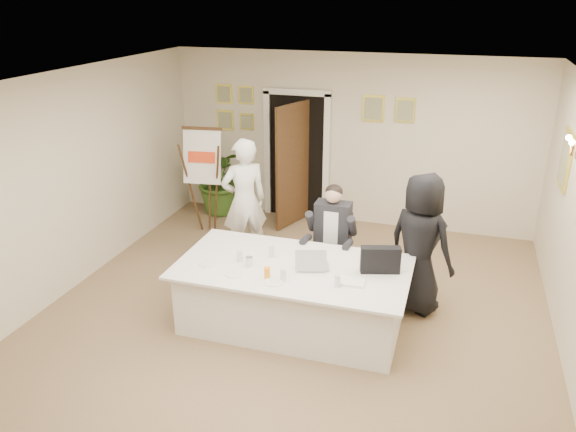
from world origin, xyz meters
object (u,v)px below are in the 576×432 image
(seated_man, at_px, (332,238))
(paper_stack, at_px, (351,282))
(standing_woman, at_px, (420,244))
(laptop_bag, at_px, (380,260))
(standing_man, at_px, (244,201))
(laptop, at_px, (314,256))
(flip_chart, at_px, (206,186))
(oj_glass, at_px, (267,273))
(steel_jug, at_px, (249,262))
(potted_palm, at_px, (222,180))
(conference_table, at_px, (293,295))

(seated_man, height_order, paper_stack, seated_man)
(standing_woman, relative_size, laptop_bag, 4.03)
(standing_man, bearing_deg, laptop, 94.17)
(standing_man, bearing_deg, seated_man, 121.56)
(flip_chart, relative_size, oj_glass, 13.16)
(standing_man, bearing_deg, steel_jug, 72.94)
(steel_jug, bearing_deg, paper_stack, -2.54)
(standing_woman, height_order, steel_jug, standing_woman)
(paper_stack, height_order, steel_jug, steel_jug)
(seated_man, distance_m, flip_chart, 2.65)
(seated_man, bearing_deg, steel_jug, -106.96)
(standing_man, distance_m, oj_glass, 2.08)
(seated_man, distance_m, potted_palm, 3.22)
(flip_chart, xyz_separation_m, standing_woman, (3.47, -1.42, 0.08))
(paper_stack, bearing_deg, oj_glass, -169.68)
(standing_woman, bearing_deg, flip_chart, 5.85)
(seated_man, xyz_separation_m, oj_glass, (-0.40, -1.38, 0.12))
(standing_man, height_order, paper_stack, standing_man)
(seated_man, xyz_separation_m, paper_stack, (0.50, -1.22, 0.07))
(standing_man, distance_m, steel_jug, 1.76)
(conference_table, xyz_separation_m, flip_chart, (-2.13, 2.24, 0.40))
(flip_chart, bearing_deg, steel_jug, -55.17)
(flip_chart, bearing_deg, conference_table, -46.37)
(conference_table, relative_size, flip_chart, 1.54)
(laptop_bag, bearing_deg, laptop, 171.29)
(standing_man, height_order, oj_glass, standing_man)
(paper_stack, relative_size, steel_jug, 2.58)
(conference_table, height_order, potted_palm, potted_palm)
(standing_man, distance_m, potted_palm, 1.98)
(potted_palm, relative_size, steel_jug, 11.10)
(flip_chart, bearing_deg, laptop, -42.85)
(potted_palm, height_order, steel_jug, potted_palm)
(flip_chart, bearing_deg, paper_stack, -40.61)
(laptop_bag, relative_size, oj_glass, 3.33)
(laptop, relative_size, laptop_bag, 0.84)
(laptop, bearing_deg, paper_stack, -43.85)
(seated_man, distance_m, standing_woman, 1.15)
(laptop, height_order, laptop_bag, laptop_bag)
(laptop, height_order, steel_jug, laptop)
(conference_table, bearing_deg, oj_glass, -116.06)
(potted_palm, relative_size, laptop_bag, 2.82)
(seated_man, height_order, potted_palm, seated_man)
(steel_jug, bearing_deg, standing_woman, 28.06)
(paper_stack, xyz_separation_m, steel_jug, (-1.19, 0.05, 0.04))
(flip_chart, bearing_deg, laptop_bag, -34.11)
(potted_palm, xyz_separation_m, oj_glass, (2.05, -3.48, 0.23))
(steel_jug, bearing_deg, flip_chart, 124.83)
(oj_glass, bearing_deg, laptop, 44.92)
(conference_table, xyz_separation_m, potted_palm, (-2.23, 3.11, 0.22))
(laptop, bearing_deg, potted_palm, 112.06)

